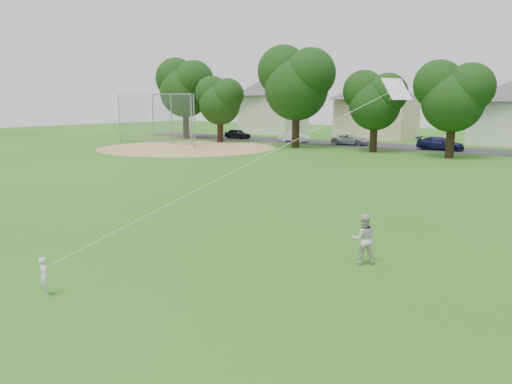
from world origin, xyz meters
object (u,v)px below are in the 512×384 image
Objects in this scene: older_boy at (364,239)px; kite at (247,164)px; baseball_backstop at (167,119)px; toddler at (44,276)px.

older_boy is 4.03m from kite.
toddler is at bearing -47.33° from baseball_backstop.
baseball_backstop is (-34.96, 25.33, 1.99)m from older_boy.
kite is 0.96× the size of baseball_backstop.
baseball_backstop is at bearing 139.72° from kite.
older_boy is at bearing -112.31° from toddler.
older_boy reaches higher than toddler.
kite is at bearing -100.73° from toddler.
toddler is 0.67× the size of older_boy.
toddler is 43.99m from baseball_backstop.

